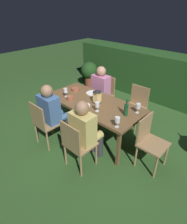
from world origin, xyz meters
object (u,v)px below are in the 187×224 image
(person_in_pink, at_px, (99,90))
(green_bottle_on_table, at_px, (126,110))
(dining_table, at_px, (94,104))
(bowl_olives, at_px, (75,89))
(wine_glass_c, at_px, (117,120))
(plate_b, at_px, (84,105))
(wine_glass_a, at_px, (138,107))
(chair_side_right_a, at_px, (104,93))
(lantern_centerpiece, at_px, (97,95))
(chair_side_left_a, at_px, (44,122))
(potted_plant_by_hedge, at_px, (89,72))
(chair_head_far, at_px, (150,140))
(chair_side_left_b, at_px, (77,143))
(chair_side_right_b, at_px, (136,105))
(wine_glass_d, at_px, (97,105))
(wine_glass_b, at_px, (66,91))
(bowl_bread, at_px, (70,98))
(plate_a, at_px, (92,93))
(person_in_blue, at_px, (53,111))
(person_in_mustard, at_px, (86,130))

(person_in_pink, xyz_separation_m, green_bottle_on_table, (1.13, -0.61, 0.20))
(dining_table, relative_size, bowl_olives, 12.05)
(wine_glass_c, bearing_deg, plate_b, 171.38)
(person_in_pink, relative_size, wine_glass_a, 6.80)
(chair_side_right_a, height_order, plate_b, chair_side_right_a)
(wine_glass_c, bearing_deg, lantern_centerpiece, 153.33)
(chair_side_left_a, relative_size, potted_plant_by_hedge, 1.14)
(green_bottle_on_table, bearing_deg, chair_head_far, -1.75)
(chair_side_left_b, bearing_deg, wine_glass_c, 51.94)
(chair_side_right_b, distance_m, plate_b, 1.16)
(lantern_centerpiece, height_order, wine_glass_d, lantern_centerpiece)
(wine_glass_c, relative_size, bowl_olives, 1.08)
(chair_side_right_b, bearing_deg, wine_glass_c, -72.18)
(chair_side_left_b, relative_size, bowl_olives, 5.57)
(chair_side_right_a, relative_size, wine_glass_b, 5.15)
(chair_side_right_a, height_order, bowl_bread, chair_side_right_a)
(plate_a, bearing_deg, bowl_bread, -105.27)
(plate_a, bearing_deg, plate_b, -61.99)
(wine_glass_d, height_order, bowl_bread, wine_glass_d)
(person_in_blue, bearing_deg, plate_b, 45.39)
(wine_glass_a, bearing_deg, wine_glass_c, -90.20)
(bowl_bread, bearing_deg, chair_side_left_b, -36.13)
(lantern_centerpiece, bearing_deg, chair_head_far, -1.20)
(bowl_bread, bearing_deg, chair_head_far, 7.87)
(chair_head_far, xyz_separation_m, wine_glass_d, (-0.91, -0.20, 0.36))
(wine_glass_b, distance_m, plate_b, 0.54)
(plate_b, xyz_separation_m, bowl_olives, (-0.61, 0.34, 0.02))
(person_in_mustard, bearing_deg, chair_side_right_a, 120.25)
(person_in_pink, bearing_deg, person_in_blue, -90.00)
(chair_side_right_a, bearing_deg, person_in_mustard, -59.75)
(wine_glass_a, bearing_deg, chair_head_far, -29.44)
(chair_side_right_b, distance_m, wine_glass_b, 1.46)
(wine_glass_d, bearing_deg, dining_table, 143.57)
(wine_glass_d, relative_size, plate_a, 0.69)
(person_in_blue, bearing_deg, potted_plant_by_hedge, 120.12)
(chair_head_far, relative_size, person_in_pink, 0.76)
(chair_side_right_a, relative_size, bowl_olives, 5.57)
(plate_b, bearing_deg, person_in_blue, -134.61)
(potted_plant_by_hedge, bearing_deg, wine_glass_c, -38.60)
(wine_glass_c, relative_size, bowl_bread, 1.34)
(chair_head_far, height_order, bowl_bread, chair_head_far)
(person_in_blue, height_order, plate_a, person_in_blue)
(chair_side_right_a, distance_m, wine_glass_a, 1.41)
(person_in_blue, xyz_separation_m, bowl_olives, (-0.21, 0.75, 0.12))
(wine_glass_a, relative_size, plate_a, 0.69)
(person_in_blue, distance_m, plate_a, 0.90)
(wine_glass_a, height_order, wine_glass_b, same)
(person_in_blue, xyz_separation_m, green_bottle_on_table, (1.13, 0.64, 0.20))
(dining_table, relative_size, potted_plant_by_hedge, 2.46)
(person_in_blue, bearing_deg, wine_glass_a, 34.69)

